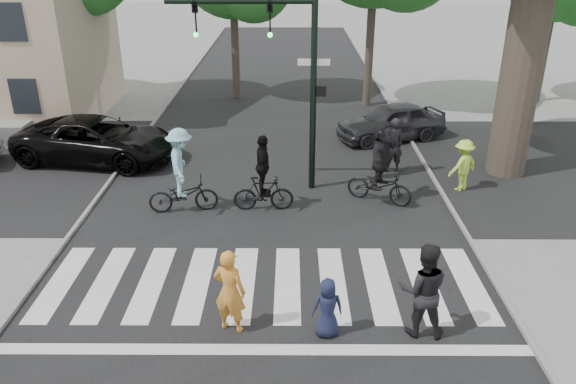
% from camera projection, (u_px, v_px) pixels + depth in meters
% --- Properties ---
extents(ground, '(120.00, 120.00, 0.00)m').
position_uv_depth(ground, '(263.00, 311.00, 11.43)').
color(ground, gray).
rests_on(ground, ground).
extents(road_stem, '(10.00, 70.00, 0.01)m').
position_uv_depth(road_stem, '(271.00, 204.00, 15.98)').
color(road_stem, black).
rests_on(road_stem, ground).
extents(road_cross, '(70.00, 10.00, 0.01)m').
position_uv_depth(road_cross, '(274.00, 166.00, 18.71)').
color(road_cross, black).
rests_on(road_cross, ground).
extents(curb_left, '(0.10, 70.00, 0.10)m').
position_uv_depth(curb_left, '(94.00, 203.00, 15.99)').
color(curb_left, gray).
rests_on(curb_left, ground).
extents(curb_right, '(0.10, 70.00, 0.10)m').
position_uv_depth(curb_right, '(448.00, 203.00, 15.94)').
color(curb_right, gray).
rests_on(curb_right, ground).
extents(crosswalk, '(10.00, 3.85, 0.01)m').
position_uv_depth(crosswalk, '(264.00, 292.00, 12.03)').
color(crosswalk, silver).
rests_on(crosswalk, ground).
extents(traffic_signal, '(4.45, 0.29, 6.00)m').
position_uv_depth(traffic_signal, '(283.00, 58.00, 15.47)').
color(traffic_signal, black).
rests_on(traffic_signal, ground).
extents(pedestrian_woman, '(0.74, 0.61, 1.75)m').
position_uv_depth(pedestrian_woman, '(230.00, 291.00, 10.53)').
color(pedestrian_woman, orange).
rests_on(pedestrian_woman, ground).
extents(pedestrian_child, '(0.65, 0.48, 1.22)m').
position_uv_depth(pedestrian_child, '(328.00, 308.00, 10.50)').
color(pedestrian_child, '#191E3B').
rests_on(pedestrian_child, ground).
extents(pedestrian_adult, '(1.01, 0.83, 1.92)m').
position_uv_depth(pedestrian_adult, '(423.00, 290.00, 10.42)').
color(pedestrian_adult, black).
rests_on(pedestrian_adult, ground).
extents(cyclist_left, '(1.96, 1.32, 2.39)m').
position_uv_depth(cyclist_left, '(182.00, 177.00, 15.18)').
color(cyclist_left, black).
rests_on(cyclist_left, ground).
extents(cyclist_mid, '(1.68, 1.03, 2.17)m').
position_uv_depth(cyclist_mid, '(263.00, 180.00, 15.32)').
color(cyclist_mid, black).
rests_on(cyclist_mid, ground).
extents(cyclist_right, '(2.01, 1.85, 2.44)m').
position_uv_depth(cyclist_right, '(381.00, 167.00, 15.71)').
color(cyclist_right, black).
rests_on(cyclist_right, ground).
extents(car_suv, '(5.72, 3.36, 1.49)m').
position_uv_depth(car_suv, '(97.00, 140.00, 18.83)').
color(car_suv, black).
rests_on(car_suv, ground).
extents(car_grey, '(4.41, 2.93, 1.39)m').
position_uv_depth(car_grey, '(391.00, 122.00, 20.90)').
color(car_grey, '#303034').
rests_on(car_grey, ground).
extents(bystander_hivis, '(1.17, 1.03, 1.57)m').
position_uv_depth(bystander_hivis, '(463.00, 165.00, 16.63)').
color(bystander_hivis, '#C5FF46').
rests_on(bystander_hivis, ground).
extents(bystander_dark, '(0.74, 0.58, 1.81)m').
position_uv_depth(bystander_dark, '(393.00, 145.00, 17.89)').
color(bystander_dark, black).
rests_on(bystander_dark, ground).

